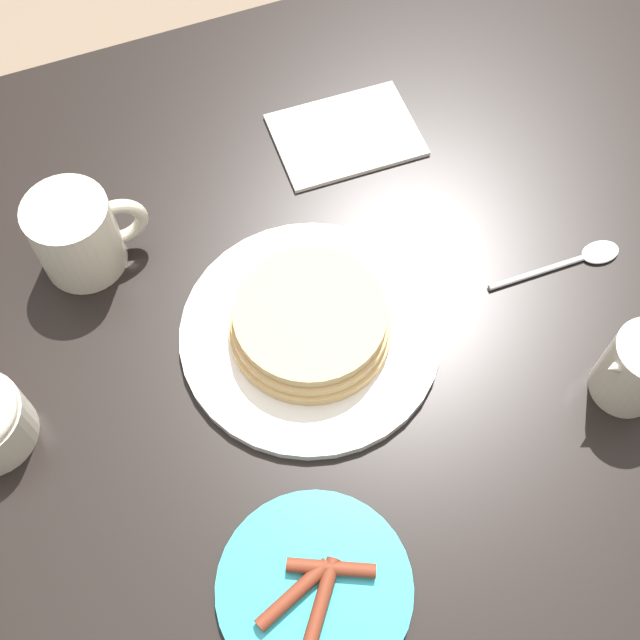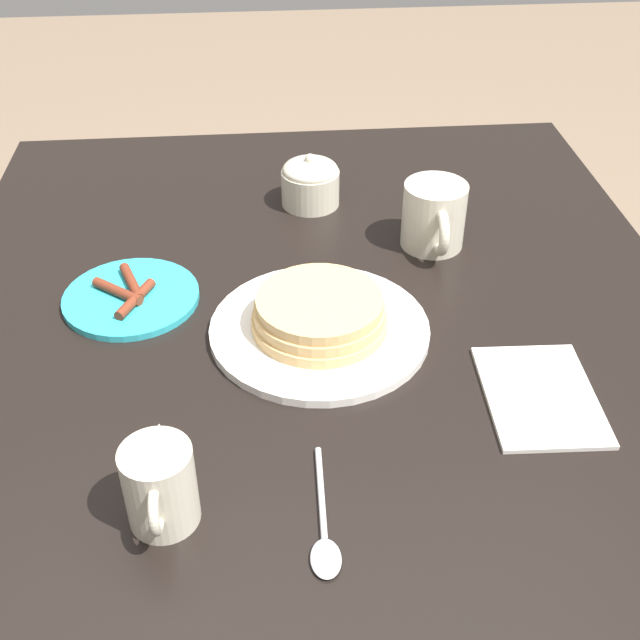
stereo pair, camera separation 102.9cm
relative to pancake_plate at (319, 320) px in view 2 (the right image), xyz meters
name	(u,v)px [view 2 (the right image)]	position (x,y,z in m)	size (l,w,h in m)	color
dining_table	(321,404)	(0.03, 0.00, -0.13)	(1.33, 1.04, 0.73)	black
pancake_plate	(319,320)	(0.00, 0.00, 0.00)	(0.29, 0.29, 0.06)	white
side_plate_bacon	(131,297)	(-0.10, -0.25, -0.02)	(0.19, 0.19, 0.02)	#2DADBC
coffee_mug	(434,216)	(-0.20, 0.19, 0.03)	(0.13, 0.10, 0.10)	beige
creamer_pitcher	(160,484)	(0.29, -0.18, 0.03)	(0.11, 0.07, 0.10)	beige
sugar_bowl	(310,182)	(-0.35, 0.01, 0.02)	(0.10, 0.10, 0.09)	beige
napkin	(540,395)	(0.15, 0.25, -0.02)	(0.18, 0.14, 0.01)	silver
spoon	(324,535)	(0.33, -0.02, -0.02)	(0.17, 0.03, 0.01)	silver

